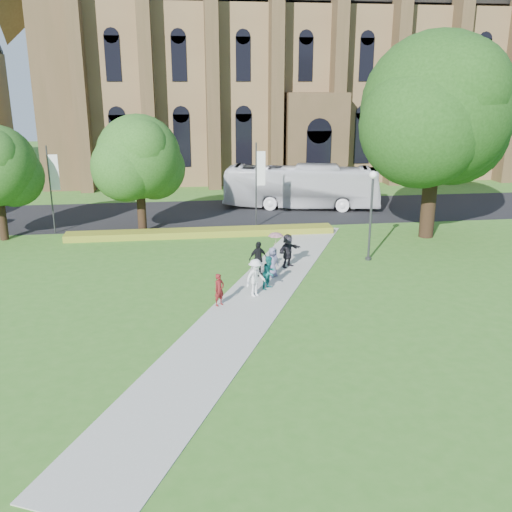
{
  "coord_description": "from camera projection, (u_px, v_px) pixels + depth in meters",
  "views": [
    {
      "loc": [
        -3.26,
        -24.32,
        10.11
      ],
      "look_at": [
        0.37,
        2.98,
        1.6
      ],
      "focal_mm": 40.0,
      "sensor_mm": 36.0,
      "label": 1
    }
  ],
  "objects": [
    {
      "name": "pedestrian_5",
      "position": [
        288.0,
        251.0,
        31.87
      ],
      "size": [
        1.71,
        1.59,
        1.91
      ],
      "primitive_type": "imported",
      "rotation": [
        0.0,
        0.0,
        0.72
      ],
      "color": "black",
      "rests_on": "footpath"
    },
    {
      "name": "banner_pole_0",
      "position": [
        258.0,
        180.0,
        40.09
      ],
      "size": [
        0.7,
        0.1,
        6.0
      ],
      "color": "#38383D",
      "rests_on": "ground"
    },
    {
      "name": "road",
      "position": [
        223.0,
        213.0,
        45.37
      ],
      "size": [
        160.0,
        10.0,
        0.02
      ],
      "primitive_type": "cube",
      "color": "black",
      "rests_on": "ground"
    },
    {
      "name": "footpath",
      "position": [
        254.0,
        300.0,
        27.37
      ],
      "size": [
        15.58,
        28.54,
        0.04
      ],
      "primitive_type": "cube",
      "rotation": [
        0.0,
        0.0,
        -0.44
      ],
      "color": "#B2B2A8",
      "rests_on": "ground"
    },
    {
      "name": "ground",
      "position": [
        257.0,
        308.0,
        26.43
      ],
      "size": [
        160.0,
        160.0,
        0.0
      ],
      "primitive_type": "plane",
      "color": "#366E21",
      "rests_on": "ground"
    },
    {
      "name": "banner_pole_1",
      "position": [
        52.0,
        185.0,
        38.33
      ],
      "size": [
        0.7,
        0.1,
        6.0
      ],
      "color": "#38383D",
      "rests_on": "ground"
    },
    {
      "name": "street_tree_1",
      "position": [
        138.0,
        157.0,
        37.87
      ],
      "size": [
        5.6,
        5.6,
        8.05
      ],
      "color": "#332114",
      "rests_on": "ground"
    },
    {
      "name": "pedestrian_3",
      "position": [
        258.0,
        259.0,
        30.46
      ],
      "size": [
        1.2,
        0.89,
        1.89
      ],
      "primitive_type": "imported",
      "rotation": [
        0.0,
        0.0,
        0.44
      ],
      "color": "black",
      "rests_on": "footpath"
    },
    {
      "name": "streetlamp",
      "position": [
        371.0,
        205.0,
        32.56
      ],
      "size": [
        0.44,
        0.44,
        5.24
      ],
      "color": "#38383D",
      "rests_on": "ground"
    },
    {
      "name": "cathedral",
      "position": [
        300.0,
        52.0,
        61.49
      ],
      "size": [
        52.6,
        18.25,
        28.0
      ],
      "color": "olive",
      "rests_on": "ground"
    },
    {
      "name": "parasol",
      "position": [
        276.0,
        240.0,
        30.15
      ],
      "size": [
        1.01,
        1.01,
        0.7
      ],
      "primitive_type": "imported",
      "rotation": [
        0.0,
        0.0,
        -0.32
      ],
      "color": "tan",
      "rests_on": "pedestrian_4"
    },
    {
      "name": "tour_coach",
      "position": [
        301.0,
        186.0,
        46.65
      ],
      "size": [
        13.03,
        5.94,
        3.54
      ],
      "primitive_type": "imported",
      "rotation": [
        0.0,
        0.0,
        1.33
      ],
      "color": "white",
      "rests_on": "road"
    },
    {
      "name": "large_tree",
      "position": [
        437.0,
        109.0,
        36.02
      ],
      "size": [
        9.6,
        9.6,
        13.2
      ],
      "color": "#332114",
      "rests_on": "ground"
    },
    {
      "name": "pedestrian_0",
      "position": [
        219.0,
        290.0,
        26.44
      ],
      "size": [
        0.67,
        0.64,
        1.54
      ],
      "primitive_type": "imported",
      "rotation": [
        0.0,
        0.0,
        0.66
      ],
      "color": "maroon",
      "rests_on": "footpath"
    },
    {
      "name": "flower_hedge",
      "position": [
        202.0,
        233.0,
        38.62
      ],
      "size": [
        18.0,
        1.4,
        0.45
      ],
      "primitive_type": "cube",
      "color": "#AC8B22",
      "rests_on": "ground"
    },
    {
      "name": "pedestrian_1",
      "position": [
        269.0,
        272.0,
        28.57
      ],
      "size": [
        1.04,
        1.04,
        1.7
      ],
      "primitive_type": "imported",
      "rotation": [
        0.0,
        0.0,
        0.81
      ],
      "color": "#16726F",
      "rests_on": "footpath"
    },
    {
      "name": "pedestrian_2",
      "position": [
        255.0,
        278.0,
        27.54
      ],
      "size": [
        1.39,
        1.27,
        1.87
      ],
      "primitive_type": "imported",
      "rotation": [
        0.0,
        0.0,
        0.63
      ],
      "color": "silver",
      "rests_on": "footpath"
    },
    {
      "name": "pedestrian_4",
      "position": [
        273.0,
        262.0,
        30.38
      ],
      "size": [
        0.93,
        0.89,
        1.61
      ],
      "primitive_type": "imported",
      "rotation": [
        0.0,
        0.0,
        0.69
      ],
      "color": "slate",
      "rests_on": "footpath"
    }
  ]
}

